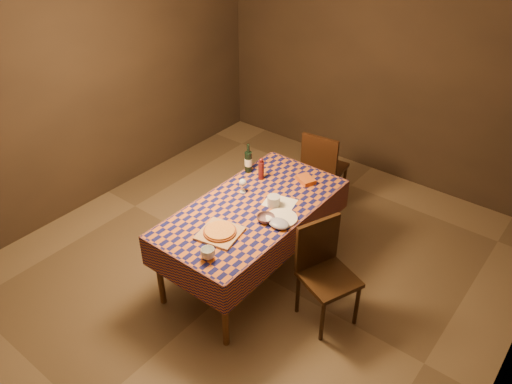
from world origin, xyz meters
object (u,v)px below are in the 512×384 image
Objects in this scene: dining_table at (253,213)px; chair_right at (324,267)px; cutting_board at (220,233)px; wine_bottle at (248,161)px; pizza at (220,231)px; white_plate at (282,218)px; bowl at (266,218)px; chair_far at (323,166)px.

chair_right reaches higher than dining_table.
cutting_board is 1.04m from wine_bottle.
chair_right reaches higher than pizza.
white_plate is 0.30× the size of chair_right.
bowl is 0.14m from white_plate.
pizza is (0.00, 0.00, 0.02)m from cutting_board.
chair_right is at bearing 30.07° from pizza.
cutting_board is 1.87m from chair_far.
wine_bottle is (-0.45, 0.93, 0.08)m from pizza.
pizza is 0.92m from chair_right.
white_plate is at bearing 2.26° from dining_table.
chair_far is (-0.13, 1.85, -0.28)m from pizza.
dining_table is at bearing 94.32° from cutting_board.
dining_table is 0.26m from bowl.
pizza reaches higher than dining_table.
bowl is at bearing -174.49° from chair_right.
chair_far reaches higher than white_plate.
chair_far is at bearing 94.10° from pizza.
dining_table is 11.89× the size of bowl.
cutting_board is at bearing -149.93° from chair_right.
pizza is at bearing -119.28° from white_plate.
bowl is (0.18, 0.38, 0.01)m from cutting_board.
white_plate is at bearing 173.84° from chair_right.
white_plate is (0.28, 0.49, -0.00)m from cutting_board.
wine_bottle reaches higher than chair_right.
cutting_board is 0.56m from white_plate.
chair_far is (-0.32, 1.46, -0.27)m from bowl.
white_plate is at bearing 60.72° from pizza.
bowl is 0.84m from wine_bottle.
cutting_board is (0.04, -0.48, 0.09)m from dining_table.
dining_table is 6.07× the size of wine_bottle.
wine_bottle is at bearing 157.93° from chair_right.
cutting_board is at bearing -85.90° from chair_far.
dining_table is at bearing -47.51° from wine_bottle.
pizza is at bearing -85.90° from chair_far.
bowl is 0.17× the size of chair_right.
white_plate is 0.55m from chair_right.
wine_bottle reaches higher than bowl.
white_plate is (0.09, 0.11, -0.02)m from bowl.
dining_table is 5.65× the size of cutting_board.
pizza is 2.15× the size of bowl.
chair_right is (0.76, 0.44, -0.28)m from pizza.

